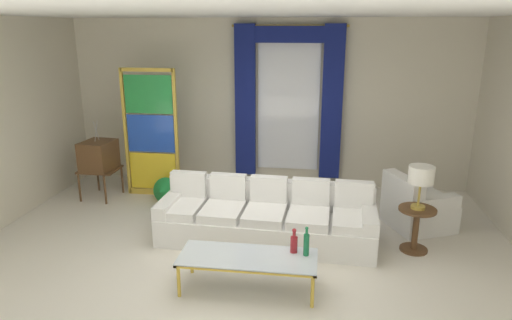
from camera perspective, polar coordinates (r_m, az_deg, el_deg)
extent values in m
plane|color=silver|center=(6.00, -2.03, -12.07)|extent=(16.00, 16.00, 0.00)
cube|color=beige|center=(8.42, 1.54, 7.07)|extent=(8.00, 0.12, 3.00)
cube|color=white|center=(6.07, -0.94, 17.91)|extent=(8.00, 7.60, 0.04)
cube|color=white|center=(8.29, 4.07, 7.25)|extent=(1.10, 0.02, 2.50)
cylinder|color=gold|center=(8.11, 4.22, 16.33)|extent=(2.00, 0.04, 0.04)
cube|color=navy|center=(8.29, -1.34, 7.27)|extent=(0.36, 0.12, 2.70)
cube|color=navy|center=(8.18, 9.44, 6.94)|extent=(0.36, 0.12, 2.70)
cube|color=navy|center=(8.09, 4.19, 15.34)|extent=(1.80, 0.10, 0.28)
cube|color=white|center=(6.31, 1.20, -8.62)|extent=(2.93, 1.02, 0.38)
cube|color=white|center=(6.57, 1.73, -5.69)|extent=(2.91, 0.32, 0.78)
cube|color=white|center=(6.23, 13.80, -8.57)|extent=(0.23, 0.86, 0.56)
cube|color=white|center=(6.61, -10.60, -6.87)|extent=(0.23, 0.86, 0.56)
cube|color=white|center=(6.11, 12.04, -7.33)|extent=(0.56, 0.76, 0.12)
cube|color=white|center=(6.32, 12.09, -4.35)|extent=(0.52, 0.16, 0.40)
cube|color=white|center=(6.11, 6.56, -7.04)|extent=(0.56, 0.76, 0.12)
cube|color=white|center=(6.32, 6.83, -4.08)|extent=(0.52, 0.16, 0.40)
cube|color=white|center=(6.17, 1.14, -6.70)|extent=(0.56, 0.76, 0.12)
cube|color=white|center=(6.38, 1.62, -3.78)|extent=(0.52, 0.16, 0.40)
cube|color=white|center=(6.28, -4.12, -6.31)|extent=(0.56, 0.76, 0.12)
cube|color=white|center=(6.49, -3.46, -3.45)|extent=(0.52, 0.16, 0.40)
cube|color=white|center=(6.44, -9.15, -5.89)|extent=(0.56, 0.76, 0.12)
cube|color=white|center=(6.64, -8.33, -3.12)|extent=(0.52, 0.16, 0.40)
cube|color=silver|center=(5.17, -1.02, -11.96)|extent=(1.53, 0.59, 0.02)
cube|color=gold|center=(5.42, -0.55, -10.78)|extent=(1.53, 0.04, 0.03)
cube|color=gold|center=(4.95, -1.53, -13.66)|extent=(1.53, 0.04, 0.03)
cube|color=gold|center=(5.34, -9.08, -11.47)|extent=(0.04, 0.59, 0.03)
cube|color=gold|center=(5.13, 7.41, -12.61)|extent=(0.04, 0.59, 0.03)
cylinder|color=gold|center=(5.64, -8.03, -12.02)|extent=(0.04, 0.04, 0.38)
cylinder|color=gold|center=(5.45, 7.17, -13.06)|extent=(0.04, 0.04, 0.38)
cylinder|color=gold|center=(5.21, -9.61, -14.62)|extent=(0.04, 0.04, 0.38)
cylinder|color=gold|center=(5.01, 7.04, -15.92)|extent=(0.04, 0.04, 0.38)
cylinder|color=maroon|center=(5.23, 4.74, -10.45)|extent=(0.08, 0.08, 0.18)
cylinder|color=maroon|center=(5.17, 4.77, -9.25)|extent=(0.04, 0.04, 0.06)
sphere|color=maroon|center=(5.15, 4.79, -8.74)|extent=(0.05, 0.05, 0.05)
cylinder|color=#196B3D|center=(5.16, 6.28, -10.47)|extent=(0.06, 0.06, 0.25)
cylinder|color=#196B3D|center=(5.09, 6.34, -8.91)|extent=(0.03, 0.03, 0.06)
sphere|color=#196B3D|center=(5.07, 6.35, -8.44)|extent=(0.04, 0.04, 0.04)
cube|color=brown|center=(8.26, -18.85, -1.12)|extent=(0.62, 0.54, 0.03)
cylinder|color=brown|center=(8.25, -21.13, -3.21)|extent=(0.04, 0.04, 0.50)
cylinder|color=brown|center=(8.69, -19.08, -2.04)|extent=(0.04, 0.04, 0.50)
cylinder|color=brown|center=(7.99, -18.28, -3.54)|extent=(0.04, 0.04, 0.50)
cylinder|color=brown|center=(8.44, -16.32, -2.31)|extent=(0.04, 0.04, 0.50)
cube|color=brown|center=(8.19, -19.01, 0.58)|extent=(0.53, 0.60, 0.48)
cube|color=black|center=(8.32, -20.40, 0.81)|extent=(0.05, 0.39, 0.30)
cylinder|color=gold|center=(8.30, -20.58, -0.58)|extent=(0.02, 0.04, 0.04)
cylinder|color=gold|center=(8.43, -19.98, -0.28)|extent=(0.02, 0.04, 0.04)
cylinder|color=silver|center=(8.10, -19.29, 3.44)|extent=(0.02, 0.13, 0.34)
cylinder|color=silver|center=(8.10, -19.29, 3.44)|extent=(0.02, 0.13, 0.34)
cube|color=white|center=(7.20, 19.67, -6.28)|extent=(1.05, 1.05, 0.40)
cube|color=white|center=(7.12, 19.86, -4.42)|extent=(0.91, 0.91, 0.10)
cube|color=white|center=(6.96, 17.65, -5.12)|extent=(0.50, 0.81, 0.80)
cube|color=white|center=(7.41, 18.33, -4.76)|extent=(0.75, 0.46, 0.58)
cube|color=white|center=(6.93, 21.24, -6.53)|extent=(0.75, 0.46, 0.58)
cube|color=gold|center=(8.16, -15.92, 3.29)|extent=(0.05, 0.05, 2.20)
cube|color=gold|center=(7.84, -9.88, 3.16)|extent=(0.05, 0.05, 2.20)
cube|color=gold|center=(7.82, -13.46, 10.88)|extent=(0.90, 0.05, 0.06)
cube|color=gold|center=(8.28, -12.50, -3.86)|extent=(0.90, 0.05, 0.10)
cube|color=yellow|center=(8.16, -12.67, -1.34)|extent=(0.82, 0.02, 0.64)
cube|color=#1E47B7|center=(7.99, -12.96, 3.23)|extent=(0.82, 0.02, 0.64)
cube|color=#238E3D|center=(7.87, -13.27, 7.96)|extent=(0.82, 0.02, 0.64)
cylinder|color=beige|center=(7.94, -11.02, -4.82)|extent=(0.16, 0.16, 0.06)
ellipsoid|color=#195B83|center=(7.90, -11.06, -4.08)|extent=(0.18, 0.32, 0.20)
sphere|color=#195B83|center=(7.99, -10.78, -3.00)|extent=(0.09, 0.09, 0.09)
cone|color=gold|center=(8.04, -10.65, -2.86)|extent=(0.02, 0.04, 0.02)
cone|color=#1D8436|center=(7.71, -11.53, -3.84)|extent=(0.44, 0.40, 0.50)
cylinder|color=brown|center=(6.29, 19.48, -5.84)|extent=(0.48, 0.48, 0.03)
cylinder|color=brown|center=(6.40, 19.23, -8.25)|extent=(0.08, 0.08, 0.55)
cylinder|color=brown|center=(6.51, 19.01, -10.46)|extent=(0.36, 0.36, 0.03)
cylinder|color=#B29338|center=(6.28, 19.51, -5.54)|extent=(0.18, 0.18, 0.04)
cylinder|color=#B29338|center=(6.21, 19.68, -3.83)|extent=(0.03, 0.03, 0.36)
cylinder|color=white|center=(6.13, 19.89, -1.72)|extent=(0.32, 0.32, 0.22)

